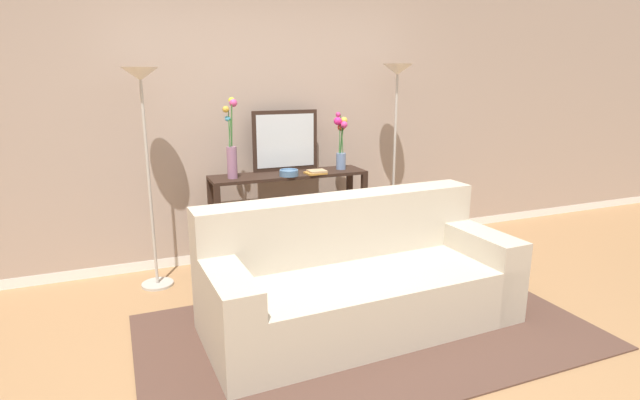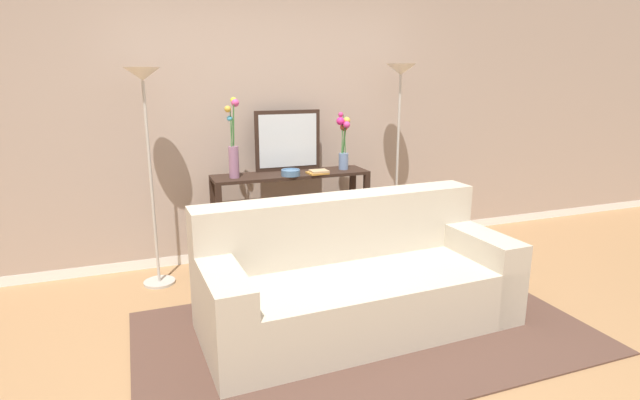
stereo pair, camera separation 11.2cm
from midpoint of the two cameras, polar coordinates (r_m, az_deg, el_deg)
ground_plane at (r=3.38m, az=3.48°, el=-16.80°), size 16.00×16.00×0.02m
back_wall at (r=4.79m, az=-6.21°, el=11.82°), size 12.00×0.15×3.09m
area_rug at (r=3.58m, az=6.06°, el=-14.72°), size 3.02×1.73×0.01m
couch at (r=3.57m, az=4.97°, el=-9.27°), size 2.19×0.99×0.88m
console_table at (r=4.62m, az=-2.57°, el=-0.15°), size 1.43×0.36×0.86m
floor_lamp_left at (r=4.19m, az=-18.44°, el=8.90°), size 0.28×0.28×1.78m
floor_lamp_right at (r=4.84m, az=9.68°, el=10.40°), size 0.28×0.28×1.82m
wall_mirror at (r=4.67m, az=-2.97°, el=6.75°), size 0.62×0.02×0.55m
vase_tall_flowers at (r=4.37m, az=-9.07°, el=5.95°), size 0.13×0.10×0.68m
vase_short_flowers at (r=4.72m, az=3.38°, el=6.68°), size 0.13×0.13×0.53m
fruit_bowl at (r=4.44m, az=-2.63°, el=3.14°), size 0.17×0.17×0.06m
book_stack at (r=4.53m, az=0.50°, el=3.19°), size 0.19×0.16×0.03m
book_row_under_console at (r=4.67m, az=-7.70°, el=-7.01°), size 0.29×0.17×0.12m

